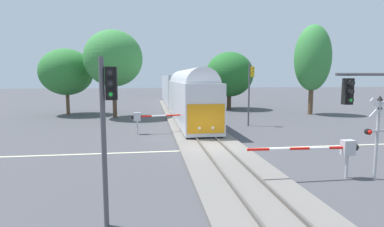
# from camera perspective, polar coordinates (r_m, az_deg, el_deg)

# --- Properties ---
(ground_plane) EXTENTS (220.00, 220.00, 0.00)m
(ground_plane) POSITION_cam_1_polar(r_m,az_deg,el_deg) (19.88, 3.98, -6.83)
(ground_plane) COLOR #47474C
(road_centre_stripe) EXTENTS (44.00, 0.20, 0.01)m
(road_centre_stripe) POSITION_cam_1_polar(r_m,az_deg,el_deg) (19.87, 3.98, -6.82)
(road_centre_stripe) COLOR beige
(road_centre_stripe) RESTS_ON ground
(railway_track) EXTENTS (4.40, 80.00, 0.32)m
(railway_track) POSITION_cam_1_polar(r_m,az_deg,el_deg) (19.85, 3.98, -6.57)
(railway_track) COLOR slate
(railway_track) RESTS_ON ground
(commuter_train) EXTENTS (3.04, 42.36, 5.16)m
(commuter_train) POSITION_cam_1_polar(r_m,az_deg,el_deg) (41.26, -2.33, 4.25)
(commuter_train) COLOR silver
(commuter_train) RESTS_ON railway_track
(crossing_gate_near) EXTENTS (5.41, 0.40, 1.80)m
(crossing_gate_near) POSITION_cam_1_polar(r_m,az_deg,el_deg) (15.63, 25.60, -6.07)
(crossing_gate_near) COLOR #B7B7BC
(crossing_gate_near) RESTS_ON ground
(crossing_signal_mast) EXTENTS (1.36, 0.44, 3.88)m
(crossing_signal_mast) POSITION_cam_1_polar(r_m,az_deg,el_deg) (16.17, 31.64, -2.47)
(crossing_signal_mast) COLOR #B2B2B7
(crossing_signal_mast) RESTS_ON ground
(crossing_gate_far) EXTENTS (6.55, 0.40, 1.80)m
(crossing_gate_far) POSITION_cam_1_polar(r_m,az_deg,el_deg) (25.33, -8.44, -0.66)
(crossing_gate_far) COLOR #B7B7BC
(crossing_gate_far) RESTS_ON ground
(traffic_signal_near_left) EXTENTS (0.53, 0.38, 5.32)m
(traffic_signal_near_left) POSITION_cam_1_polar(r_m,az_deg,el_deg) (9.57, -15.64, -0.26)
(traffic_signal_near_left) COLOR #4C4C51
(traffic_signal_near_left) RESTS_ON ground
(traffic_signal_far_side) EXTENTS (0.53, 0.38, 6.00)m
(traffic_signal_far_side) POSITION_cam_1_polar(r_m,az_deg,el_deg) (29.60, 10.95, 5.42)
(traffic_signal_far_side) COLOR #4C4C51
(traffic_signal_far_side) RESTS_ON ground
(maple_right_background) EXTENTS (4.43, 4.43, 11.10)m
(maple_right_background) POSITION_cam_1_polar(r_m,az_deg,el_deg) (40.98, 21.74, 9.63)
(maple_right_background) COLOR brown
(maple_right_background) RESTS_ON ground
(oak_behind_train) EXTENTS (6.61, 6.61, 10.01)m
(oak_behind_train) POSITION_cam_1_polar(r_m,az_deg,el_deg) (36.24, -14.58, 9.98)
(oak_behind_train) COLOR #4C3828
(oak_behind_train) RESTS_ON ground
(elm_centre_background) EXTENTS (6.88, 6.88, 8.29)m
(elm_centre_background) POSITION_cam_1_polar(r_m,az_deg,el_deg) (44.58, 7.05, 7.31)
(elm_centre_background) COLOR #4C3828
(elm_centre_background) RESTS_ON ground
(pine_left_background) EXTENTS (6.46, 6.46, 8.16)m
(pine_left_background) POSITION_cam_1_polar(r_m,az_deg,el_deg) (40.82, -22.57, 7.21)
(pine_left_background) COLOR brown
(pine_left_background) RESTS_ON ground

